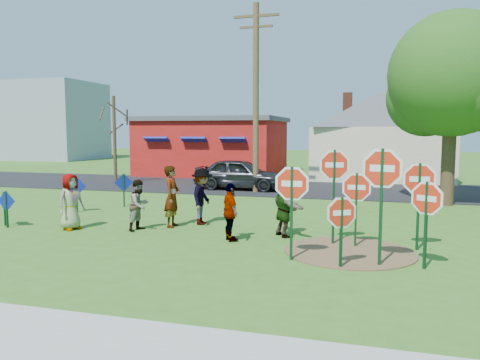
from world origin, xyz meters
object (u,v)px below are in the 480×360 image
Objects in this scene: stop_sign_c at (382,180)px; person_a at (71,202)px; suv at (240,174)px; leafy_tree at (455,81)px; utility_pole at (256,95)px; stop_sign_a at (292,192)px; stop_sign_b at (334,173)px; stop_sign_d at (419,185)px; person_b at (172,196)px.

stop_sign_c is 1.62× the size of person_a.
suv is 0.60× the size of leafy_tree.
utility_pole reaches higher than person_a.
leafy_tree is (4.83, 9.67, 3.33)m from stop_sign_a.
stop_sign_b is 2.09m from stop_sign_d.
stop_sign_b reaches higher than stop_sign_a.
stop_sign_c reaches higher than person_a.
person_a is 10.80m from suv.
stop_sign_c is 9.10m from person_a.
stop_sign_c is 1.18× the size of stop_sign_d.
person_a is 0.22× the size of leafy_tree.
stop_sign_b is 7.84m from person_a.
leafy_tree reaches higher than stop_sign_c.
utility_pole is at bearing 125.56° from stop_sign_c.
person_b is (-6.14, 2.68, -0.96)m from stop_sign_c.
person_b reaches higher than person_a.
stop_sign_a is 0.99× the size of stop_sign_d.
leafy_tree is at bearing -56.67° from person_b.
stop_sign_a reaches higher than suv.
stop_sign_a is at bearing -127.71° from stop_sign_b.
stop_sign_a is at bearing -169.73° from stop_sign_c.
leafy_tree is at bearing -34.42° from person_a.
stop_sign_c is 1.45× the size of person_b.
utility_pole reaches higher than stop_sign_d.
stop_sign_d is 8.81m from leafy_tree.
stop_sign_c is 10.49m from leafy_tree.
suv is at bearing 127.93° from stop_sign_c.
stop_sign_b is 5.17m from person_b.
stop_sign_d reaches higher than person_a.
stop_sign_a is at bearing -81.47° from person_a.
utility_pole reaches higher than person_b.
person_a is at bearing -145.38° from leafy_tree.
leafy_tree reaches higher than stop_sign_d.
person_a is at bearing 165.87° from stop_sign_a.
person_a is at bearing 169.57° from suv.
stop_sign_c is (1.96, 0.03, 0.33)m from stop_sign_a.
stop_sign_d is at bearing -55.92° from utility_pole.
suv is at bearing -1.71° from person_b.
stop_sign_b is 0.58× the size of suv.
utility_pole is (-3.61, 11.34, 3.10)m from stop_sign_a.
stop_sign_b is (0.82, 1.75, 0.30)m from stop_sign_a.
person_b is 12.05m from leafy_tree.
stop_sign_c reaches higher than suv.
stop_sign_d is at bearing -141.93° from suv.
stop_sign_a is 11.31m from leafy_tree.
suv is (-4.60, 12.07, -0.77)m from stop_sign_a.
person_b is at bearing -175.22° from suv.
stop_sign_a is 12.30m from utility_pole.
suv is (-7.49, 10.34, -0.82)m from stop_sign_d.
stop_sign_d is at bearing -102.29° from person_b.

